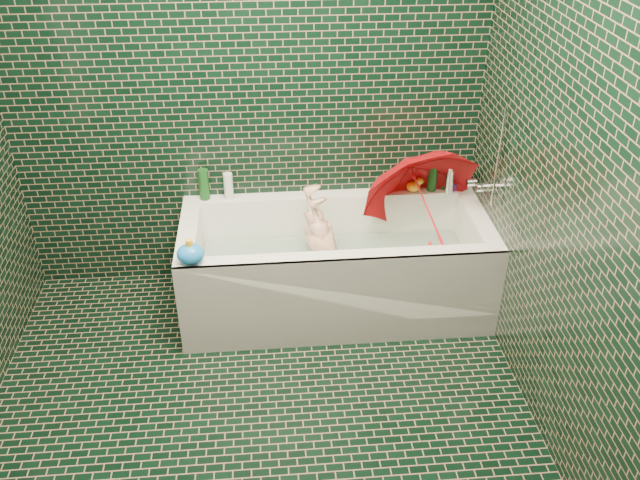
{
  "coord_description": "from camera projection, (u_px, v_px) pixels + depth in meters",
  "views": [
    {
      "loc": [
        0.09,
        -2.12,
        2.45
      ],
      "look_at": [
        0.35,
        0.82,
        0.57
      ],
      "focal_mm": 38.0,
      "sensor_mm": 36.0,
      "label": 1
    }
  ],
  "objects": [
    {
      "name": "water",
      "position": [
        335.0,
        260.0,
        3.82
      ],
      "size": [
        1.48,
        0.53,
        0.0
      ],
      "primitive_type": "cube",
      "color": "silver",
      "rests_on": "bathtub"
    },
    {
      "name": "soap_bottle_c",
      "position": [
        451.0,
        189.0,
        4.01
      ],
      "size": [
        0.17,
        0.17,
        0.17
      ],
      "primitive_type": "imported",
      "rotation": [
        0.0,
        0.0,
        0.42
      ],
      "color": "#144717",
      "rests_on": "bathtub"
    },
    {
      "name": "bottle_left_short",
      "position": [
        229.0,
        186.0,
        3.87
      ],
      "size": [
        0.06,
        0.06,
        0.16
      ],
      "primitive_type": "cylinder",
      "rotation": [
        0.0,
        0.0,
        0.17
      ],
      "color": "white",
      "rests_on": "bathtub"
    },
    {
      "name": "soap_bottle_b",
      "position": [
        455.0,
        191.0,
        3.99
      ],
      "size": [
        0.12,
        0.12,
        0.19
      ],
      "primitive_type": "imported",
      "rotation": [
        0.0,
        0.0,
        0.41
      ],
      "color": "#471C6B",
      "rests_on": "bathtub"
    },
    {
      "name": "faucet",
      "position": [
        487.0,
        181.0,
        3.62
      ],
      "size": [
        0.18,
        0.19,
        0.55
      ],
      "color": "silver",
      "rests_on": "wall_right"
    },
    {
      "name": "bottle_right_pump",
      "position": [
        450.0,
        177.0,
        3.93
      ],
      "size": [
        0.06,
        0.06,
        0.19
      ],
      "primitive_type": "cylinder",
      "rotation": [
        0.0,
        0.0,
        -0.37
      ],
      "color": "silver",
      "rests_on": "bathtub"
    },
    {
      "name": "bath_mat",
      "position": [
        335.0,
        281.0,
        3.9
      ],
      "size": [
        1.35,
        0.47,
        0.01
      ],
      "primitive_type": "cube",
      "color": "green",
      "rests_on": "bathtub"
    },
    {
      "name": "umbrella",
      "position": [
        426.0,
        205.0,
        3.75
      ],
      "size": [
        0.78,
        0.96,
        0.89
      ],
      "primitive_type": "imported",
      "rotation": [
        0.54,
        -0.11,
        0.19
      ],
      "color": "red",
      "rests_on": "bathtub"
    },
    {
      "name": "bottle_left_tall",
      "position": [
        204.0,
        184.0,
        3.87
      ],
      "size": [
        0.06,
        0.06,
        0.18
      ],
      "primitive_type": "cylinder",
      "rotation": [
        0.0,
        0.0,
        0.02
      ],
      "color": "#144717",
      "rests_on": "bathtub"
    },
    {
      "name": "wall_back",
      "position": [
        246.0,
        77.0,
        3.59
      ],
      "size": [
        2.8,
        0.0,
        2.8
      ],
      "primitive_type": "plane",
      "rotation": [
        1.57,
        0.0,
        0.0
      ],
      "color": "black",
      "rests_on": "floor"
    },
    {
      "name": "floor",
      "position": [
        260.0,
        445.0,
        3.09
      ],
      "size": [
        2.8,
        2.8,
        0.0
      ],
      "primitive_type": "plane",
      "color": "black",
      "rests_on": "ground"
    },
    {
      "name": "bathtub",
      "position": [
        335.0,
        275.0,
        3.85
      ],
      "size": [
        1.7,
        0.75,
        0.55
      ],
      "color": "white",
      "rests_on": "floor"
    },
    {
      "name": "soap_bottle_a",
      "position": [
        453.0,
        188.0,
        4.03
      ],
      "size": [
        0.14,
        0.14,
        0.27
      ],
      "primitive_type": "imported",
      "rotation": [
        0.0,
        0.0,
        0.4
      ],
      "color": "white",
      "rests_on": "bathtub"
    },
    {
      "name": "bottle_right_tall",
      "position": [
        433.0,
        172.0,
        3.94
      ],
      "size": [
        0.06,
        0.06,
        0.23
      ],
      "primitive_type": "cylinder",
      "rotation": [
        0.0,
        0.0,
        -0.08
      ],
      "color": "#144717",
      "rests_on": "bathtub"
    },
    {
      "name": "wall_right",
      "position": [
        595.0,
        192.0,
        2.51
      ],
      "size": [
        0.0,
        2.8,
        2.8
      ],
      "primitive_type": "plane",
      "rotation": [
        1.57,
        0.0,
        -1.57
      ],
      "color": "black",
      "rests_on": "floor"
    },
    {
      "name": "rubber_duck",
      "position": [
        415.0,
        186.0,
        3.96
      ],
      "size": [
        0.11,
        0.08,
        0.09
      ],
      "rotation": [
        0.0,
        0.0,
        -0.22
      ],
      "color": "yellow",
      "rests_on": "bathtub"
    },
    {
      "name": "bath_toy",
      "position": [
        191.0,
        254.0,
        3.32
      ],
      "size": [
        0.14,
        0.11,
        0.13
      ],
      "rotation": [
        0.0,
        0.0,
        0.0
      ],
      "color": "blue",
      "rests_on": "bathtub"
    },
    {
      "name": "child",
      "position": [
        328.0,
        256.0,
        3.84
      ],
      "size": [
        0.86,
        0.34,
        0.35
      ],
      "primitive_type": "imported",
      "rotation": [
        -1.38,
        0.0,
        -1.52
      ],
      "color": "#ECB093",
      "rests_on": "bathtub"
    }
  ]
}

